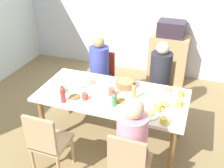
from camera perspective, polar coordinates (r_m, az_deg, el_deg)
name	(u,v)px	position (r m, az deg, el deg)	size (l,w,h in m)	color
ground_plane	(112,139)	(3.91, 0.00, -11.49)	(6.33, 6.33, 0.00)	olive
wall_back	(153,8)	(5.34, 8.72, 15.59)	(5.51, 0.12, 2.60)	silver
dining_table	(112,99)	(3.51, 0.00, -3.28)	(1.93, 0.92, 0.75)	beige
chair_0	(102,76)	(4.41, -2.24, 1.80)	(0.40, 0.40, 0.90)	#B83520
person_0	(99,67)	(4.24, -2.74, 3.72)	(0.30, 0.30, 1.20)	#352C46
chair_1	(47,141)	(3.18, -13.65, -11.72)	(0.40, 0.40, 0.90)	tan
chair_2	(160,85)	(4.19, 10.12, -0.31)	(0.40, 0.40, 0.90)	tan
person_2	(160,74)	(4.00, 10.18, 2.01)	(0.31, 0.31, 1.25)	#342D46
chair_3	(129,163)	(2.87, 3.58, -16.34)	(0.40, 0.40, 0.90)	tan
person_3	(132,140)	(2.77, 4.27, -11.71)	(0.31, 0.31, 1.24)	#443F3A
plate_0	(168,90)	(3.59, 11.82, -1.34)	(0.22, 0.22, 0.04)	white
plate_1	(120,101)	(3.30, 1.75, -3.65)	(0.23, 0.23, 0.04)	white
plate_2	(164,105)	(3.29, 11.03, -4.39)	(0.22, 0.22, 0.04)	silver
plate_3	(91,82)	(3.71, -4.46, 0.33)	(0.22, 0.22, 0.04)	white
plate_4	(149,114)	(3.11, 7.76, -6.35)	(0.24, 0.24, 0.04)	silver
plate_5	(75,98)	(3.40, -7.94, -2.86)	(0.25, 0.25, 0.04)	silver
bowl_0	(126,83)	(3.60, 2.93, 0.19)	(0.27, 0.27, 0.11)	#966340
cup_0	(164,121)	(3.00, 10.95, -7.64)	(0.12, 0.08, 0.08)	#DCCC4F
cup_1	(79,87)	(3.57, -7.12, -0.62)	(0.11, 0.07, 0.07)	white
cup_2	(179,104)	(3.30, 14.03, -4.04)	(0.12, 0.09, 0.08)	#EFC451
cup_3	(158,108)	(3.16, 9.64, -5.12)	(0.12, 0.09, 0.09)	#EDBF53
cup_4	(181,94)	(3.51, 14.46, -2.00)	(0.11, 0.08, 0.07)	#E3C145
cup_5	(85,96)	(3.35, -5.75, -2.65)	(0.12, 0.08, 0.08)	#CD4739
cup_6	(112,92)	(3.42, -0.06, -1.66)	(0.12, 0.08, 0.10)	#CB5546
cup_7	(63,90)	(3.54, -10.42, -1.24)	(0.12, 0.08, 0.07)	#46905B
bottle_0	(114,100)	(3.19, 0.50, -3.34)	(0.06, 0.06, 0.19)	#427942
bottle_1	(63,95)	(3.31, -10.41, -2.22)	(0.06, 0.06, 0.23)	red
bottle_2	(134,91)	(3.33, 4.66, -1.57)	(0.05, 0.05, 0.22)	gold
side_cabinet	(168,59)	(5.27, 11.80, 5.29)	(0.70, 0.44, 0.90)	tan
microwave	(171,29)	(5.06, 12.49, 11.38)	(0.48, 0.36, 0.28)	#2F2531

